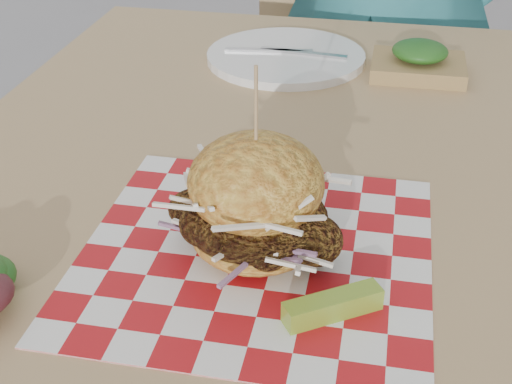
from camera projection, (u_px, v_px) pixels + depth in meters
patio_table at (242, 211)px, 0.96m from camera, size 0.80×1.20×0.75m
patio_chair at (334, 35)px, 1.93m from camera, size 0.50×0.51×0.95m
paper_liner at (256, 252)px, 0.74m from camera, size 0.36×0.36×0.00m
sandwich at (256, 206)px, 0.71m from camera, size 0.18×0.18×0.21m
pickle_spear at (333, 306)px, 0.65m from camera, size 0.09×0.07×0.02m
place_setting at (286, 57)px, 1.22m from camera, size 0.27×0.27×0.02m
kraft_tray at (419, 61)px, 1.16m from camera, size 0.15×0.12×0.06m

